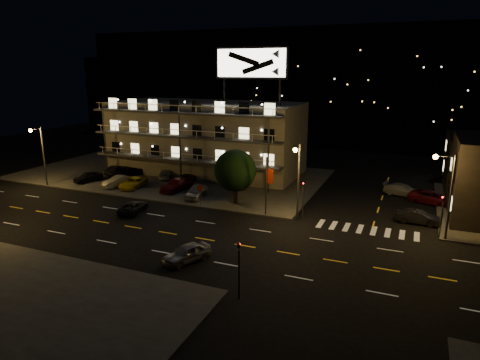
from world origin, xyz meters
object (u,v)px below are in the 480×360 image
at_px(road_car_west, 133,207).
at_px(side_car_0, 418,217).
at_px(lot_car_2, 133,183).
at_px(road_car_east, 187,253).
at_px(lot_car_4, 196,192).
at_px(lot_car_7, 166,174).
at_px(tree, 235,172).

bearing_deg(road_car_west, side_car_0, -173.44).
xyz_separation_m(lot_car_2, road_car_west, (5.81, -7.92, -0.19)).
xyz_separation_m(lot_car_2, road_car_east, (17.34, -16.45, -0.09)).
bearing_deg(road_car_east, road_car_west, 167.46).
relative_size(lot_car_4, lot_car_7, 1.02).
bearing_deg(road_car_east, lot_car_2, 160.45).
distance_m(side_car_0, road_car_east, 24.05).
distance_m(tree, road_car_west, 11.94).
relative_size(tree, road_car_west, 1.44).
height_order(lot_car_4, side_car_0, lot_car_4).
xyz_separation_m(tree, lot_car_2, (-14.95, 0.98, -3.08)).
bearing_deg(road_car_west, lot_car_7, -81.26).
xyz_separation_m(lot_car_4, lot_car_7, (-8.42, 6.61, -0.12)).
xyz_separation_m(lot_car_4, road_car_west, (-3.99, -7.04, -0.29)).
relative_size(tree, lot_car_4, 1.43).
relative_size(lot_car_2, road_car_west, 1.07).
bearing_deg(lot_car_4, road_car_west, -128.42).
relative_size(tree, lot_car_2, 1.34).
bearing_deg(road_car_west, road_car_east, 134.30).
distance_m(lot_car_4, road_car_west, 8.10).
height_order(lot_car_2, road_car_east, lot_car_2).
height_order(tree, lot_car_7, tree).
distance_m(tree, lot_car_2, 15.29).
bearing_deg(lot_car_7, lot_car_4, 119.82).
bearing_deg(tree, road_car_west, -142.76).
relative_size(lot_car_2, road_car_east, 1.13).
xyz_separation_m(lot_car_2, lot_car_4, (9.80, -0.88, 0.10)).
distance_m(lot_car_2, lot_car_4, 9.84).
distance_m(lot_car_2, road_car_east, 23.90).
xyz_separation_m(tree, lot_car_7, (-13.57, 6.71, -3.11)).
xyz_separation_m(lot_car_7, road_car_west, (4.42, -13.66, -0.17)).
xyz_separation_m(lot_car_7, side_car_0, (33.27, -5.51, -0.08)).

